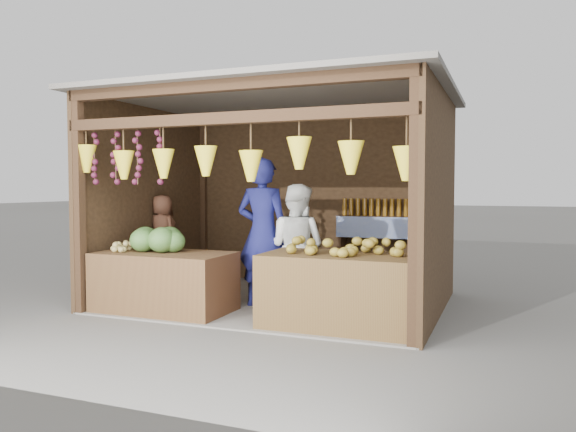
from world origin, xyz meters
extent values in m
plane|color=#514F49|center=(0.00, 0.00, 0.00)|extent=(80.00, 80.00, 0.00)
cube|color=slate|center=(0.00, 0.00, 0.01)|extent=(4.00, 3.00, 0.02)
cube|color=black|center=(0.00, 1.50, 1.30)|extent=(4.00, 0.06, 2.60)
cube|color=black|center=(-2.00, 0.00, 1.30)|extent=(0.06, 3.00, 2.60)
cube|color=black|center=(2.00, 0.00, 1.30)|extent=(0.06, 3.00, 2.60)
cube|color=#605B54|center=(0.00, 0.00, 2.63)|extent=(4.30, 3.30, 0.06)
cube|color=black|center=(-1.94, -1.44, 1.30)|extent=(0.11, 0.11, 2.60)
cube|color=black|center=(1.94, -1.44, 1.30)|extent=(0.11, 0.11, 2.60)
cube|color=black|center=(-1.94, 1.44, 1.30)|extent=(0.11, 0.11, 2.60)
cube|color=black|center=(1.94, 1.44, 1.30)|extent=(0.11, 0.11, 2.60)
cube|color=black|center=(0.00, -1.44, 2.20)|extent=(4.00, 0.12, 0.12)
cube|color=black|center=(0.00, -1.44, 2.54)|extent=(4.00, 0.12, 0.12)
cube|color=#382314|center=(1.05, 1.30, 1.05)|extent=(1.25, 0.30, 0.05)
cube|color=#382314|center=(0.47, 1.30, 0.53)|extent=(0.05, 0.28, 1.05)
cube|color=#382314|center=(1.64, 1.30, 0.53)|extent=(0.05, 0.28, 1.05)
cube|color=blue|center=(1.05, 1.14, 0.92)|extent=(1.25, 0.02, 0.30)
cube|color=#472917|center=(-1.06, -1.02, 0.36)|extent=(1.59, 0.85, 0.71)
cube|color=#53381B|center=(1.14, -0.99, 0.39)|extent=(1.71, 0.85, 0.78)
cube|color=black|center=(-1.81, 0.05, 0.16)|extent=(0.34, 0.34, 0.32)
imported|color=#161853|center=(-0.07, -0.35, 0.92)|extent=(0.67, 0.44, 1.85)
imported|color=white|center=(0.36, -0.31, 0.76)|extent=(0.84, 0.71, 1.53)
imported|color=brown|center=(-1.81, 0.05, 0.85)|extent=(0.60, 0.50, 1.07)
camera|label=1|loc=(2.73, -6.64, 1.50)|focal=35.00mm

